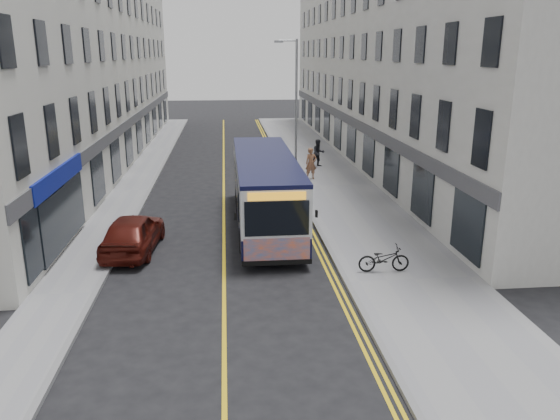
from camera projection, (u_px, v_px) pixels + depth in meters
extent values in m
plane|color=black|center=(224.00, 275.00, 18.56)|extent=(140.00, 140.00, 0.00)
cube|color=gray|center=(335.00, 186.00, 30.61)|extent=(4.50, 64.00, 0.12)
cube|color=gray|center=(131.00, 191.00, 29.53)|extent=(2.00, 64.00, 0.12)
cube|color=slate|center=(296.00, 187.00, 30.39)|extent=(0.18, 64.00, 0.13)
cube|color=slate|center=(150.00, 190.00, 29.63)|extent=(0.18, 64.00, 0.13)
cube|color=yellow|center=(224.00, 190.00, 30.03)|extent=(0.12, 64.00, 0.01)
cube|color=yellow|center=(288.00, 188.00, 30.36)|extent=(0.10, 64.00, 0.01)
cube|color=yellow|center=(291.00, 188.00, 30.38)|extent=(0.10, 64.00, 0.01)
cube|color=silver|center=(387.00, 64.00, 37.91)|extent=(6.00, 46.00, 13.00)
cube|color=beige|center=(84.00, 65.00, 35.95)|extent=(6.00, 46.00, 13.00)
cylinder|color=#92959B|center=(296.00, 112.00, 31.22)|extent=(0.14, 0.14, 8.00)
cylinder|color=#92959B|center=(288.00, 41.00, 30.09)|extent=(1.00, 0.08, 0.08)
cube|color=#92959B|center=(279.00, 42.00, 30.05)|extent=(0.50, 0.18, 0.12)
cube|color=black|center=(265.00, 209.00, 23.58)|extent=(2.41, 10.60, 0.87)
cube|color=silver|center=(265.00, 180.00, 23.22)|extent=(2.41, 10.60, 1.73)
cube|color=black|center=(265.00, 158.00, 22.95)|extent=(2.43, 10.60, 0.15)
cube|color=black|center=(236.00, 182.00, 23.71)|extent=(0.04, 8.29, 1.11)
cube|color=black|center=(292.00, 180.00, 23.94)|extent=(0.04, 8.29, 1.11)
cube|color=black|center=(277.00, 219.00, 18.16)|extent=(2.17, 0.04, 1.20)
cube|color=#FF5A15|center=(277.00, 251.00, 18.49)|extent=(2.26, 0.04, 0.92)
cube|color=orange|center=(277.00, 196.00, 17.94)|extent=(1.93, 0.04, 0.27)
cylinder|color=black|center=(243.00, 241.00, 20.52)|extent=(0.27, 0.96, 0.96)
cylinder|color=black|center=(300.00, 239.00, 20.73)|extent=(0.27, 0.96, 0.96)
cylinder|color=black|center=(239.00, 203.00, 25.58)|extent=(0.27, 0.96, 0.96)
cylinder|color=black|center=(285.00, 202.00, 25.79)|extent=(0.27, 0.96, 0.96)
cylinder|color=black|center=(238.00, 194.00, 27.24)|extent=(0.27, 0.96, 0.96)
cylinder|color=black|center=(281.00, 193.00, 27.45)|extent=(0.27, 0.96, 0.96)
imported|color=black|center=(384.00, 259.00, 18.46)|extent=(1.76, 0.66, 0.91)
imported|color=#8F5D41|center=(311.00, 163.00, 31.86)|extent=(0.72, 0.51, 1.84)
imported|color=black|center=(318.00, 153.00, 35.31)|extent=(1.02, 0.91, 1.76)
imported|color=white|center=(249.00, 151.00, 38.37)|extent=(1.75, 3.84, 1.22)
imported|color=#4B120C|center=(133.00, 233.00, 20.59)|extent=(2.13, 4.52, 1.50)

